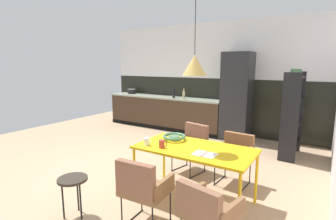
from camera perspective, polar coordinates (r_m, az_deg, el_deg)
ground_plane at (r=4.57m, az=-8.63°, el=-13.05°), size 8.58×8.58×0.00m
back_wall_splashback_dark at (r=7.05m, az=8.70°, el=1.20°), size 6.07×0.12×1.42m
back_wall_panel_upper at (r=6.98m, az=9.02°, el=12.83°), size 6.07×0.12×1.42m
kitchen_counter at (r=7.33m, az=-0.84°, el=-0.45°), size 3.48×0.63×0.89m
refrigerator_column at (r=6.36m, az=14.96°, el=2.95°), size 0.65×0.60×2.07m
dining_table at (r=3.38m, az=5.88°, el=-9.05°), size 1.50×0.80×0.73m
armchair_corner_seat at (r=4.04m, az=14.64°, el=-8.80°), size 0.52×0.50×0.75m
armchair_by_stool at (r=2.56m, az=8.40°, el=-20.66°), size 0.56×0.55×0.74m
armchair_facing_counter at (r=4.38m, az=5.27°, el=-7.08°), size 0.57×0.56×0.79m
armchair_far_side at (r=2.89m, az=-5.76°, el=-16.12°), size 0.51×0.50×0.80m
fruit_bowl at (r=3.67m, az=1.38°, el=-5.94°), size 0.33×0.33×0.07m
open_book at (r=3.13m, az=8.12°, el=-9.67°), size 0.27×0.20×0.02m
mug_white_ceramic at (r=3.33m, az=-1.35°, el=-7.50°), size 0.12×0.07×0.10m
mug_glass_clear at (r=3.45m, az=-4.70°, el=-6.96°), size 0.12×0.07×0.10m
cooking_pot at (r=8.06m, az=-8.04°, el=4.12°), size 0.25×0.25×0.17m
bottle_spice_small at (r=6.73m, az=3.49°, el=3.34°), size 0.07×0.07×0.27m
bottle_oil_tall at (r=6.92m, az=1.28°, el=3.79°), size 0.07×0.07×0.31m
side_stool at (r=3.32m, az=-20.31°, el=-14.65°), size 0.34×0.34×0.48m
open_shelf_unit at (r=5.51m, az=25.82°, el=-0.40°), size 0.30×0.82×1.70m
pendant_lamp_over_table_near at (r=3.16m, az=5.89°, el=9.85°), size 0.30×0.30×1.15m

